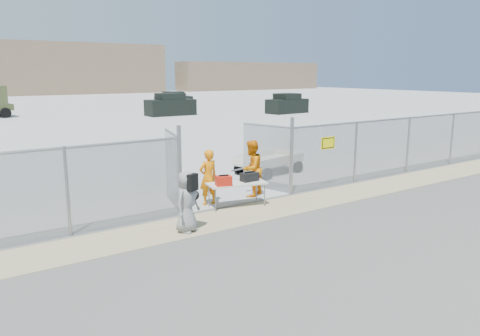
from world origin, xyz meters
TOP-DOWN VIEW (x-y plane):
  - ground at (0.00, 0.00)m, footprint 160.00×160.00m
  - tarmac_inside at (0.00, 42.00)m, footprint 160.00×80.00m
  - dirt_strip at (0.00, 1.00)m, footprint 44.00×1.60m
  - distant_hills at (5.00, 78.00)m, footprint 140.00×6.00m
  - chain_link_fence at (0.00, 2.00)m, footprint 40.00×0.20m
  - folding_table at (-0.27, 1.78)m, footprint 1.83×1.06m
  - orange_bag at (-0.78, 1.70)m, footprint 0.51×0.41m
  - black_duffel at (0.16, 1.74)m, footprint 0.53×0.32m
  - security_worker_left at (-0.84, 2.45)m, footprint 0.63×0.42m
  - security_worker_right at (0.79, 2.52)m, footprint 1.09×1.01m
  - visitor at (-2.51, 0.65)m, footprint 0.89×0.77m
  - utility_trailer at (3.35, 4.91)m, footprint 3.63×2.34m
  - parked_vehicle_near at (11.25, 29.67)m, footprint 4.39×2.03m
  - parked_vehicle_mid at (15.46, 37.47)m, footprint 4.10×2.29m
  - parked_vehicle_far at (21.52, 25.44)m, footprint 4.25×2.21m

SIDE VIEW (x-z plane):
  - ground at x=0.00m, z-range 0.00..0.00m
  - tarmac_inside at x=0.00m, z-range 0.00..0.01m
  - dirt_strip at x=0.00m, z-range 0.00..0.01m
  - folding_table at x=-0.27m, z-range 0.00..0.73m
  - utility_trailer at x=3.35m, z-range 0.00..0.81m
  - visitor at x=-2.51m, z-range 0.00..1.55m
  - security_worker_left at x=-0.84m, z-range 0.00..1.67m
  - black_duffel at x=0.16m, z-range 0.73..0.98m
  - orange_bag at x=-0.78m, z-range 0.73..1.01m
  - parked_vehicle_mid at x=15.46m, z-range 0.00..1.76m
  - security_worker_right at x=0.79m, z-range 0.00..1.81m
  - parked_vehicle_far at x=21.52m, z-range 0.00..1.86m
  - parked_vehicle_near at x=11.25m, z-range 0.00..1.98m
  - chain_link_fence at x=0.00m, z-range 0.00..2.20m
  - distant_hills at x=5.00m, z-range 0.00..9.00m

